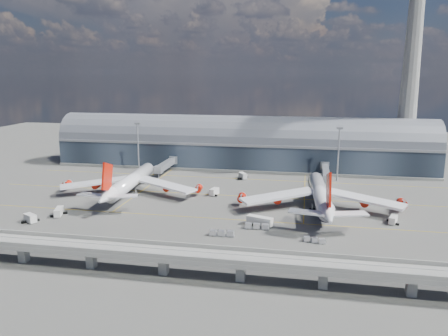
% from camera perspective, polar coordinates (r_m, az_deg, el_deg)
% --- Properties ---
extents(ground, '(500.00, 500.00, 0.00)m').
position_cam_1_polar(ground, '(165.92, -1.83, -5.41)').
color(ground, '#474744').
rests_on(ground, ground).
extents(taxi_lines, '(200.00, 80.12, 0.01)m').
position_cam_1_polar(taxi_lines, '(186.63, -0.36, -3.37)').
color(taxi_lines, gold).
rests_on(taxi_lines, ground).
extents(terminal, '(200.00, 30.00, 28.00)m').
position_cam_1_polar(terminal, '(237.97, 2.23, 2.87)').
color(terminal, '#1D2531').
rests_on(terminal, ground).
extents(control_tower, '(19.00, 19.00, 103.00)m').
position_cam_1_polar(control_tower, '(242.44, 23.24, 11.64)').
color(control_tower, gray).
rests_on(control_tower, ground).
extents(guideway, '(220.00, 8.50, 7.20)m').
position_cam_1_polar(guideway, '(114.41, -7.95, -11.13)').
color(guideway, gray).
rests_on(guideway, ground).
extents(floodlight_mast_left, '(3.00, 0.70, 25.70)m').
position_cam_1_polar(floodlight_mast_left, '(228.62, -11.16, 2.83)').
color(floodlight_mast_left, gray).
rests_on(floodlight_mast_left, ground).
extents(floodlight_mast_right, '(3.00, 0.70, 25.70)m').
position_cam_1_polar(floodlight_mast_right, '(212.96, 14.72, 1.96)').
color(floodlight_mast_right, gray).
rests_on(floodlight_mast_right, ground).
extents(airliner_left, '(61.08, 64.18, 19.55)m').
position_cam_1_polar(airliner_left, '(187.75, -12.20, -1.80)').
color(airliner_left, white).
rests_on(airliner_left, ground).
extents(airliner_right, '(62.93, 65.78, 20.86)m').
position_cam_1_polar(airliner_right, '(167.52, 12.51, -3.60)').
color(airliner_right, white).
rests_on(airliner_right, ground).
extents(jet_bridge_left, '(4.40, 28.00, 7.25)m').
position_cam_1_polar(jet_bridge_left, '(223.05, -7.45, 0.51)').
color(jet_bridge_left, gray).
rests_on(jet_bridge_left, ground).
extents(jet_bridge_right, '(4.40, 32.00, 7.25)m').
position_cam_1_polar(jet_bridge_right, '(210.54, 13.12, -0.42)').
color(jet_bridge_right, gray).
rests_on(jet_bridge_right, ground).
extents(service_truck_0, '(4.38, 7.14, 2.81)m').
position_cam_1_polar(service_truck_0, '(169.22, -20.77, -5.37)').
color(service_truck_0, beige).
rests_on(service_truck_0, ground).
extents(service_truck_1, '(5.62, 4.59, 2.97)m').
position_cam_1_polar(service_truck_1, '(165.50, -23.99, -6.02)').
color(service_truck_1, beige).
rests_on(service_truck_1, ground).
extents(service_truck_2, '(9.27, 5.43, 3.24)m').
position_cam_1_polar(service_truck_2, '(148.55, 4.69, -6.92)').
color(service_truck_2, beige).
rests_on(service_truck_2, ground).
extents(service_truck_3, '(3.78, 5.73, 2.59)m').
position_cam_1_polar(service_truck_3, '(161.26, 21.22, -6.32)').
color(service_truck_3, beige).
rests_on(service_truck_3, ground).
extents(service_truck_4, '(3.64, 5.48, 2.92)m').
position_cam_1_polar(service_truck_4, '(184.04, -1.30, -3.13)').
color(service_truck_4, beige).
rests_on(service_truck_4, ground).
extents(service_truck_5, '(5.04, 6.32, 2.89)m').
position_cam_1_polar(service_truck_5, '(212.17, 2.48, -1.03)').
color(service_truck_5, beige).
rests_on(service_truck_5, ground).
extents(cargo_train_0, '(8.10, 1.99, 1.80)m').
position_cam_1_polar(cargo_train_0, '(139.46, -0.28, -8.52)').
color(cargo_train_0, gray).
rests_on(cargo_train_0, ground).
extents(cargo_train_1, '(8.12, 1.92, 1.81)m').
position_cam_1_polar(cargo_train_1, '(145.80, 4.29, -7.61)').
color(cargo_train_1, gray).
rests_on(cargo_train_1, ground).
extents(cargo_train_2, '(6.98, 2.89, 1.53)m').
position_cam_1_polar(cargo_train_2, '(137.24, 11.74, -9.21)').
color(cargo_train_2, gray).
rests_on(cargo_train_2, ground).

